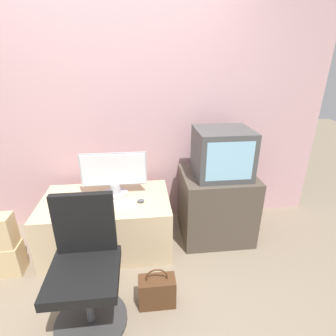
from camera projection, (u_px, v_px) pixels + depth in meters
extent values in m
plane|color=#7F705B|center=(114.00, 318.00, 1.89)|extent=(12.00, 12.00, 0.00)
cube|color=#CC9EA3|center=(114.00, 105.00, 2.60)|extent=(4.40, 0.05, 2.60)
cube|color=#CCB289|center=(108.00, 223.00, 2.53)|extent=(1.18, 0.70, 0.52)
cube|color=#4C4238|center=(216.00, 205.00, 2.68)|extent=(0.70, 0.61, 0.69)
cylinder|color=#B2B2B7|center=(116.00, 193.00, 2.52)|extent=(0.23, 0.23, 0.02)
cylinder|color=#B2B2B7|center=(115.00, 188.00, 2.50)|extent=(0.09, 0.09, 0.09)
cube|color=#B2B2B7|center=(114.00, 169.00, 2.43)|extent=(0.61, 0.01, 0.32)
cube|color=silver|center=(114.00, 170.00, 2.42)|extent=(0.58, 0.02, 0.30)
cube|color=white|center=(117.00, 205.00, 2.32)|extent=(0.31, 0.14, 0.01)
ellipsoid|color=#4C4C51|center=(141.00, 201.00, 2.36)|extent=(0.06, 0.04, 0.04)
cube|color=#474747|center=(222.00, 153.00, 2.44)|extent=(0.51, 0.46, 0.45)
cube|color=#8CC6E5|center=(230.00, 162.00, 2.24)|extent=(0.42, 0.01, 0.35)
cylinder|color=#333333|center=(92.00, 321.00, 1.86)|extent=(0.50, 0.50, 0.03)
cylinder|color=#4C4C51|center=(88.00, 300.00, 1.78)|extent=(0.05, 0.05, 0.38)
cube|color=black|center=(84.00, 275.00, 1.69)|extent=(0.45, 0.45, 0.07)
cube|color=black|center=(85.00, 223.00, 1.77)|extent=(0.41, 0.05, 0.45)
cube|color=#D1B27F|center=(5.00, 259.00, 2.24)|extent=(0.29, 0.17, 0.28)
cube|color=#4C2D19|center=(157.00, 291.00, 1.96)|extent=(0.27, 0.14, 0.24)
torus|color=#4C2D19|center=(157.00, 278.00, 1.91)|extent=(0.16, 0.01, 0.16)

